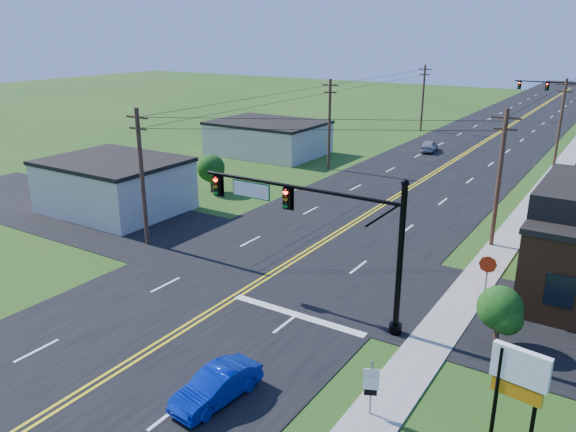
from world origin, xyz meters
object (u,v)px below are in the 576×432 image
Objects in this scene: signal_mast_main at (314,221)px; stop_sign at (487,269)px; route_sign at (371,384)px; signal_mast_far at (553,92)px; blue_car at (217,387)px.

signal_mast_main reaches higher than stop_sign.
signal_mast_far is at bearing 69.58° from route_sign.
stop_sign is at bearing 71.82° from blue_car.
signal_mast_main reaches higher than route_sign.
blue_car is (0.64, -8.40, -4.11)m from signal_mast_main.
signal_mast_main is 1.03× the size of signal_mast_far.
stop_sign is at bearing 59.45° from route_sign.
route_sign is (5.93, -6.05, -3.40)m from signal_mast_main.
signal_mast_far reaches higher than route_sign.
signal_mast_main is 9.13m from route_sign.
route_sign is (5.29, 2.35, 0.71)m from blue_car.
signal_mast_main is at bearing 101.06° from blue_car.
signal_mast_far is 80.50m from blue_car.
signal_mast_main is 9.37m from blue_car.
signal_mast_main is 72.00m from signal_mast_far.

